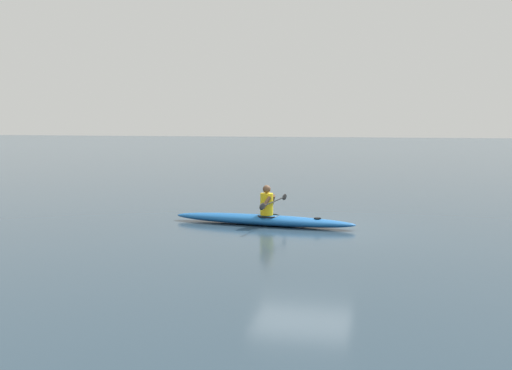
% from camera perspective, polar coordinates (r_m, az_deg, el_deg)
% --- Properties ---
extents(ground_plane, '(160.00, 160.00, 0.00)m').
position_cam_1_polar(ground_plane, '(15.37, 4.47, -4.10)').
color(ground_plane, '#283D4C').
extents(kayak, '(4.98, 1.21, 0.27)m').
position_cam_1_polar(kayak, '(15.74, 0.61, -3.33)').
color(kayak, '#1959A5').
rests_on(kayak, ground).
extents(kayaker, '(0.52, 2.30, 0.79)m').
position_cam_1_polar(kayaker, '(15.62, 1.10, -1.64)').
color(kayaker, yellow).
rests_on(kayaker, kayak).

